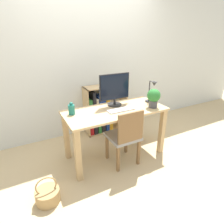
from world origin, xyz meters
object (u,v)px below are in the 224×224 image
desk_lamp (152,90)px  potted_plant (154,97)px  monitor (115,88)px  keyboard (121,110)px  vase (72,109)px  chair (125,136)px  basket (48,195)px  bookshelf (101,112)px

desk_lamp → potted_plant: bearing=-120.1°
monitor → desk_lamp: (0.53, -0.17, -0.05)m
monitor → desk_lamp: bearing=-18.0°
keyboard → vase: bearing=164.3°
desk_lamp → chair: size_ratio=0.40×
vase → potted_plant: bearing=-14.8°
keyboard → potted_plant: 0.50m
keyboard → vase: vase is taller
monitor → basket: (-1.14, -0.59, -0.90)m
vase → monitor: bearing=4.0°
potted_plant → bookshelf: size_ratio=0.31×
keyboard → chair: bearing=-102.0°
potted_plant → keyboard: bearing=166.5°
keyboard → basket: keyboard is taller
keyboard → bookshelf: bearing=85.1°
potted_plant → chair: size_ratio=0.32×
basket → monitor: bearing=27.2°
monitor → vase: (-0.66, -0.05, -0.18)m
desk_lamp → chair: desk_lamp is taller
potted_plant → bookshelf: bearing=112.3°
keyboard → chair: chair is taller
keyboard → desk_lamp: (0.56, 0.05, 0.19)m
bookshelf → chair: bearing=-96.2°
keyboard → chair: 0.36m
potted_plant → bookshelf: 1.15m
monitor → bookshelf: size_ratio=0.54×
monitor → basket: monitor is taller
vase → desk_lamp: bearing=-6.1°
chair → vase: bearing=146.1°
keyboard → basket: (-1.12, -0.36, -0.66)m
monitor → basket: 1.57m
monitor → chair: bearing=-98.7°
keyboard → bookshelf: (0.07, 0.84, -0.36)m
potted_plant → basket: (-1.58, -0.25, -0.80)m
keyboard → vase: 0.66m
desk_lamp → bookshelf: 1.08m
monitor → keyboard: size_ratio=1.22×
monitor → keyboard: monitor is taller
desk_lamp → potted_plant: 0.19m
keyboard → vase: (-0.63, 0.18, 0.06)m
keyboard → potted_plant: size_ratio=1.43×
monitor → basket: bearing=-152.8°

